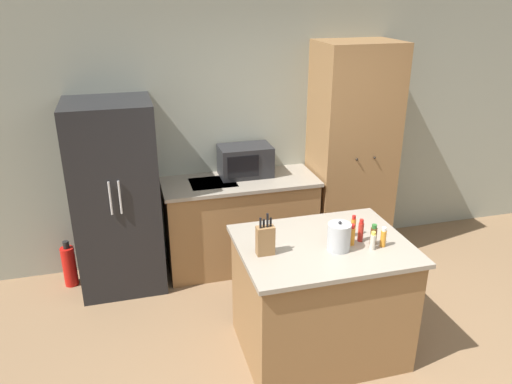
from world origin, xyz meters
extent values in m
cube|color=#9EA393|center=(0.00, 2.33, 1.30)|extent=(7.20, 0.06, 2.60)
cube|color=black|center=(-1.61, 1.96, 0.90)|extent=(0.76, 0.67, 1.79)
cylinder|color=silver|center=(-1.65, 1.61, 1.04)|extent=(0.02, 0.02, 0.30)
cylinder|color=silver|center=(-1.57, 1.61, 1.04)|extent=(0.02, 0.02, 0.30)
cube|color=olive|center=(-0.43, 2.01, 0.45)|extent=(1.49, 0.59, 0.90)
cube|color=gray|center=(-0.43, 2.01, 0.92)|extent=(1.53, 0.63, 0.03)
cube|color=#9EA0A3|center=(-0.70, 2.01, 0.93)|extent=(0.44, 0.34, 0.01)
cube|color=olive|center=(0.74, 2.00, 1.11)|extent=(0.78, 0.60, 2.22)
sphere|color=black|center=(0.65, 1.69, 1.16)|extent=(0.02, 0.02, 0.02)
sphere|color=black|center=(0.84, 1.69, 1.16)|extent=(0.02, 0.02, 0.02)
cube|color=olive|center=(-0.15, 0.56, 0.46)|extent=(1.19, 0.91, 0.91)
cube|color=gray|center=(-0.15, 0.56, 0.93)|extent=(1.25, 0.97, 0.03)
cube|color=#232326|center=(-0.35, 2.12, 1.09)|extent=(0.52, 0.32, 0.30)
cube|color=black|center=(-0.41, 1.95, 1.09)|extent=(0.31, 0.01, 0.21)
cube|color=olive|center=(-0.61, 0.52, 1.05)|extent=(0.13, 0.07, 0.21)
cylinder|color=black|center=(-0.64, 0.51, 1.20)|extent=(0.02, 0.02, 0.08)
cylinder|color=black|center=(-0.62, 0.51, 1.19)|extent=(0.02, 0.02, 0.06)
cylinder|color=black|center=(-0.59, 0.51, 1.21)|extent=(0.02, 0.02, 0.10)
cylinder|color=black|center=(-0.57, 0.52, 1.19)|extent=(0.02, 0.02, 0.06)
cylinder|color=#563319|center=(0.19, 0.44, 1.01)|extent=(0.05, 0.05, 0.13)
cylinder|color=#286628|center=(0.19, 0.44, 1.10)|extent=(0.04, 0.04, 0.03)
cylinder|color=orange|center=(0.25, 0.40, 1.01)|extent=(0.04, 0.04, 0.12)
cylinder|color=silver|center=(0.25, 0.40, 1.09)|extent=(0.03, 0.03, 0.03)
cylinder|color=orange|center=(0.04, 0.49, 1.02)|extent=(0.05, 0.05, 0.13)
cylinder|color=red|center=(0.04, 0.49, 1.10)|extent=(0.04, 0.04, 0.03)
cylinder|color=orange|center=(0.11, 0.61, 1.02)|extent=(0.04, 0.04, 0.14)
cylinder|color=red|center=(0.11, 0.61, 1.10)|extent=(0.03, 0.03, 0.03)
cylinder|color=#B2281E|center=(0.13, 0.52, 1.02)|extent=(0.04, 0.04, 0.14)
cylinder|color=red|center=(0.13, 0.52, 1.11)|extent=(0.03, 0.03, 0.03)
cylinder|color=beige|center=(0.16, 0.38, 1.00)|extent=(0.04, 0.04, 0.11)
cylinder|color=#E5DB4C|center=(0.16, 0.38, 1.07)|extent=(0.03, 0.03, 0.02)
cylinder|color=#B2B5B7|center=(-0.08, 0.45, 1.05)|extent=(0.17, 0.17, 0.20)
sphere|color=#262628|center=(-0.08, 0.45, 1.16)|extent=(0.02, 0.02, 0.02)
cylinder|color=red|center=(-2.12, 2.04, 0.20)|extent=(0.13, 0.13, 0.40)
cylinder|color=black|center=(-2.12, 2.04, 0.44)|extent=(0.06, 0.06, 0.07)
camera|label=1|loc=(-1.48, -2.44, 2.70)|focal=35.00mm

